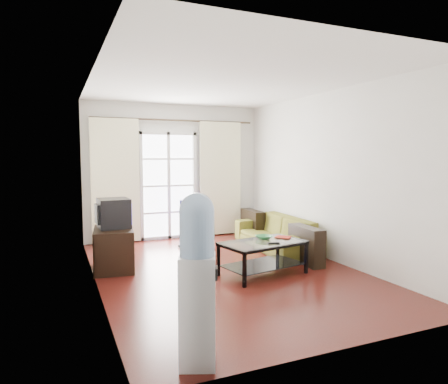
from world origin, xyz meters
The scene contains 20 objects.
floor centered at (0.00, 0.00, 0.00)m, with size 5.20×5.20×0.00m, color #521A13.
ceiling centered at (0.00, 0.00, 2.70)m, with size 5.20×5.20×0.00m, color white.
wall_back centered at (0.00, 2.60, 1.35)m, with size 3.60×0.02×2.70m, color silver.
wall_front centered at (0.00, -2.60, 1.35)m, with size 3.60×0.02×2.70m, color silver.
wall_left centered at (-1.80, 0.00, 1.35)m, with size 0.02×5.20×2.70m, color silver.
wall_right centered at (1.80, 0.00, 1.35)m, with size 0.02×5.20×2.70m, color silver.
french_door centered at (-0.15, 2.54, 1.07)m, with size 1.16×0.06×2.15m.
curtain_rod centered at (0.00, 2.50, 2.38)m, with size 0.04×0.04×3.30m, color #4C3F2D.
curtain_left centered at (-1.20, 2.48, 1.20)m, with size 0.90×0.07×2.35m, color #FCFCCB.
curtain_right centered at (0.95, 2.48, 1.20)m, with size 0.90×0.07×2.35m, color #FCFCCB.
radiator centered at (0.80, 2.50, 0.33)m, with size 0.64×0.12×0.64m, color gray.
sofa centered at (1.37, 0.89, 0.29)m, with size 0.88×2.04×0.58m, color olive.
coffee_table centered at (0.41, -0.39, 0.30)m, with size 1.27×0.88×0.47m.
bowl centered at (0.49, -0.25, 0.50)m, with size 0.25×0.25×0.06m, color #30853A.
book centered at (0.74, -0.33, 0.48)m, with size 0.26×0.27×0.02m, color #A71420.
remote centered at (0.48, -0.57, 0.48)m, with size 0.17×0.05×0.02m, color black.
tv_stand centered at (-1.49, 0.71, 0.30)m, with size 0.55×0.83×0.61m, color black.
crt_tv centered at (-1.49, 0.78, 0.83)m, with size 0.50×0.49×0.43m.
task_chair centered at (0.05, 1.62, 0.26)m, with size 0.73×0.73×0.87m.
water_cooler centered at (-1.25, -2.35, 0.73)m, with size 0.37×0.37×1.39m.
Camera 1 is at (-2.26, -5.25, 1.67)m, focal length 32.00 mm.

